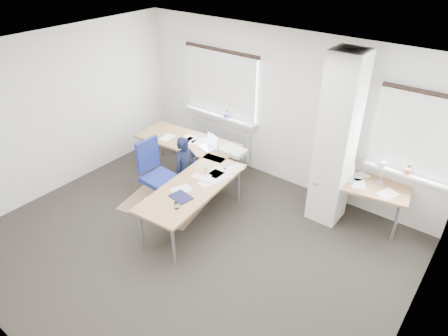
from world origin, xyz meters
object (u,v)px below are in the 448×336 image
Objects in this scene: desk_main at (193,163)px; task_chair at (159,187)px; desk_side at (362,185)px; person at (186,169)px.

desk_main is 2.25× the size of task_chair.
desk_side is at bearing 18.42° from desk_main.
person is (-0.06, -0.12, -0.09)m from desk_main.
person is at bearing -123.46° from desk_main.
task_chair reaches higher than desk_main.
desk_main is 2.19× the size of person.
desk_side is (2.57, 1.13, -0.01)m from desk_main.
task_chair is (-0.35, -0.50, -0.37)m from desk_main.
person reaches higher than task_chair.
task_chair is at bearing 154.06° from person.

